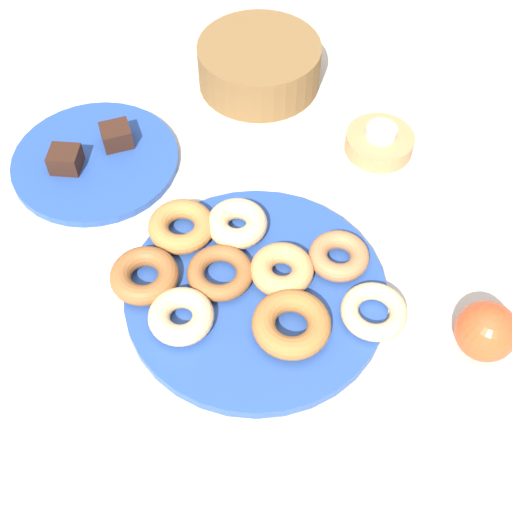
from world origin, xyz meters
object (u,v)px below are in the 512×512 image
object	(u,v)px
donut_plate	(256,292)
donut_1	(237,224)
brownie_far	(116,136)
tealight	(381,132)
donut_8	(181,316)
donut_4	(291,324)
donut_0	(339,256)
apple	(486,331)
basket	(259,65)
candle_holder	(379,143)
donut_3	(181,227)
cake_plate	(95,161)
donut_5	(220,273)
brownie_near	(65,160)
donut_6	(374,311)
donut_7	(282,270)
donut_2	(144,276)

from	to	relation	value
donut_plate	donut_1	size ratio (longest dim) A/B	4.11
brownie_far	tealight	xyz separation A→B (m)	(0.39, -0.00, 0.01)
donut_8	brownie_far	distance (m)	0.34
donut_8	donut_4	bearing A→B (deg)	-4.90
donut_0	brownie_far	size ratio (longest dim) A/B	1.84
donut_1	apple	world-z (taller)	apple
donut_1	basket	distance (m)	0.33
candle_holder	donut_plate	bearing A→B (deg)	-124.96
donut_3	cake_plate	distance (m)	0.20
donut_5	brownie_near	bearing A→B (deg)	139.09
donut_0	donut_plate	bearing A→B (deg)	-158.13
donut_6	candle_holder	bearing A→B (deg)	82.24
donut_7	apple	xyz separation A→B (m)	(0.24, -0.09, 0.01)
donut_5	candle_holder	bearing A→B (deg)	47.03
donut_6	brownie_far	world-z (taller)	brownie_far
candle_holder	donut_5	bearing A→B (deg)	-132.97
donut_4	donut_8	size ratio (longest dim) A/B	1.19
cake_plate	candle_holder	bearing A→B (deg)	4.03
donut_plate	candle_holder	world-z (taller)	candle_holder
donut_5	brownie_far	size ratio (longest dim) A/B	1.98
donut_2	candle_holder	size ratio (longest dim) A/B	0.85
donut_plate	candle_holder	size ratio (longest dim) A/B	3.27
donut_3	candle_holder	xyz separation A→B (m)	(0.29, 0.18, -0.02)
donut_3	donut_5	distance (m)	0.09
donut_5	tealight	xyz separation A→B (m)	(0.23, 0.25, 0.01)
donut_1	apple	bearing A→B (deg)	-29.59
donut_6	brownie_far	bearing A→B (deg)	138.94
donut_1	donut_7	distance (m)	0.10
donut_plate	donut_5	distance (m)	0.05
donut_3	donut_plate	bearing A→B (deg)	-42.43
brownie_far	tealight	world-z (taller)	same
donut_5	donut_6	world-z (taller)	same
brownie_far	tealight	size ratio (longest dim) A/B	0.93
donut_4	donut_7	distance (m)	0.08
candle_holder	apple	distance (m)	0.35
brownie_near	basket	world-z (taller)	basket
donut_0	brownie_far	xyz separation A→B (m)	(-0.32, 0.22, -0.00)
candle_holder	apple	xyz separation A→B (m)	(0.09, -0.34, 0.02)
donut_8	brownie_near	world-z (taller)	same
donut_0	candle_holder	bearing A→B (deg)	70.54
donut_2	apple	size ratio (longest dim) A/B	1.19
donut_7	basket	xyz separation A→B (m)	(-0.03, 0.40, 0.01)
donut_plate	donut_4	world-z (taller)	donut_4
donut_7	brownie_far	distance (m)	0.35
brownie_near	apple	bearing A→B (deg)	-27.94
donut_plate	donut_6	bearing A→B (deg)	-15.61
donut_1	donut_7	size ratio (longest dim) A/B	1.00
apple	donut_3	bearing A→B (deg)	156.14
donut_plate	tealight	bearing A→B (deg)	55.04
donut_2	donut_4	size ratio (longest dim) A/B	0.91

